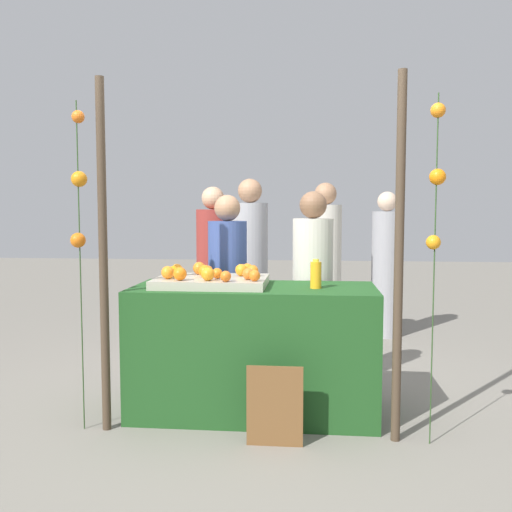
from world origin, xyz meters
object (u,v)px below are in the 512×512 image
object	(u,v)px
orange_1	(217,273)
chalkboard_sign	(275,407)
vendor_left	(228,298)
orange_0	(247,269)
juice_bottle	(316,275)
stall_counter	(254,350)
vendor_right	(312,299)

from	to	relation	value
orange_1	chalkboard_sign	bearing A→B (deg)	-48.91
vendor_left	orange_1	bearing A→B (deg)	-87.84
orange_0	chalkboard_sign	distance (m)	1.07
orange_1	juice_bottle	distance (m)	0.67
juice_bottle	vendor_left	xyz separation A→B (m)	(-0.70, 0.63, -0.27)
chalkboard_sign	vendor_left	distance (m)	1.32
orange_0	chalkboard_sign	size ratio (longest dim) A/B	0.17
stall_counter	orange_1	distance (m)	0.60
orange_0	juice_bottle	bearing A→B (deg)	-23.43
vendor_right	orange_0	bearing A→B (deg)	-141.46
stall_counter	orange_0	distance (m)	0.58
vendor_right	juice_bottle	bearing A→B (deg)	-88.03
chalkboard_sign	vendor_left	world-z (taller)	vendor_left
chalkboard_sign	vendor_left	bearing A→B (deg)	111.73
juice_bottle	vendor_right	xyz separation A→B (m)	(-0.02, 0.59, -0.26)
orange_0	juice_bottle	size ratio (longest dim) A/B	0.43
juice_bottle	vendor_right	distance (m)	0.64
juice_bottle	chalkboard_sign	xyz separation A→B (m)	(-0.24, -0.51, -0.75)
juice_bottle	vendor_left	world-z (taller)	vendor_left
orange_1	vendor_right	world-z (taller)	vendor_right
stall_counter	chalkboard_sign	world-z (taller)	stall_counter
vendor_right	stall_counter	bearing A→B (deg)	-126.93
stall_counter	orange_1	world-z (taller)	orange_1
juice_bottle	vendor_right	size ratio (longest dim) A/B	0.13
orange_1	vendor_right	xyz separation A→B (m)	(0.65, 0.60, -0.26)
juice_bottle	vendor_left	distance (m)	0.98
stall_counter	orange_1	bearing A→B (deg)	-165.99
orange_0	orange_1	xyz separation A→B (m)	(-0.18, -0.23, -0.01)
stall_counter	vendor_right	distance (m)	0.73
orange_0	orange_1	distance (m)	0.29
orange_0	vendor_right	world-z (taller)	vendor_right
chalkboard_sign	vendor_right	size ratio (longest dim) A/B	0.32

